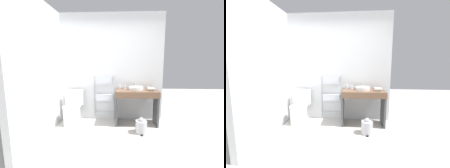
# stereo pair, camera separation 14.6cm
# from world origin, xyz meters

# --- Properties ---
(ground_plane) EXTENTS (12.00, 12.00, 0.00)m
(ground_plane) POSITION_xyz_m (0.00, 0.00, 0.00)
(ground_plane) COLOR beige
(wall_back) EXTENTS (2.68, 0.12, 2.66)m
(wall_back) POSITION_xyz_m (0.00, 1.61, 1.33)
(wall_back) COLOR silver
(wall_back) RESTS_ON ground_plane
(wall_side) EXTENTS (0.12, 2.30, 2.66)m
(wall_side) POSITION_xyz_m (-1.28, 0.78, 1.33)
(wall_side) COLOR silver
(wall_side) RESTS_ON ground_plane
(toilet) EXTENTS (0.42, 0.55, 0.80)m
(toilet) POSITION_xyz_m (-0.86, 1.21, 0.33)
(toilet) COLOR white
(toilet) RESTS_ON ground_plane
(towel_radiator) EXTENTS (0.53, 0.06, 1.15)m
(towel_radiator) POSITION_xyz_m (-0.12, 1.50, 0.75)
(towel_radiator) COLOR silver
(towel_radiator) RESTS_ON ground_plane
(vanity_counter) EXTENTS (0.98, 0.54, 0.83)m
(vanity_counter) POSITION_xyz_m (0.66, 1.25, 0.57)
(vanity_counter) COLOR brown
(vanity_counter) RESTS_ON ground_plane
(sink_basin) EXTENTS (0.34, 0.34, 0.07)m
(sink_basin) POSITION_xyz_m (0.65, 1.29, 0.87)
(sink_basin) COLOR white
(sink_basin) RESTS_ON vanity_counter
(faucet) EXTENTS (0.02, 0.10, 0.14)m
(faucet) POSITION_xyz_m (0.65, 1.48, 0.92)
(faucet) COLOR silver
(faucet) RESTS_ON vanity_counter
(cup_near_wall) EXTENTS (0.07, 0.07, 0.10)m
(cup_near_wall) POSITION_xyz_m (0.28, 1.44, 0.88)
(cup_near_wall) COLOR silver
(cup_near_wall) RESTS_ON vanity_counter
(cup_near_edge) EXTENTS (0.07, 0.07, 0.09)m
(cup_near_edge) POSITION_xyz_m (0.39, 1.40, 0.88)
(cup_near_edge) COLOR silver
(cup_near_edge) RESTS_ON vanity_counter
(hair_dryer) EXTENTS (0.18, 0.18, 0.08)m
(hair_dryer) POSITION_xyz_m (0.99, 1.22, 0.87)
(hair_dryer) COLOR white
(hair_dryer) RESTS_ON vanity_counter
(trash_bin) EXTENTS (0.24, 0.27, 0.34)m
(trash_bin) POSITION_xyz_m (0.72, 0.79, 0.14)
(trash_bin) COLOR #B7B7BC
(trash_bin) RESTS_ON ground_plane
(bath_mat) EXTENTS (0.56, 0.36, 0.01)m
(bath_mat) POSITION_xyz_m (-0.78, 0.57, 0.01)
(bath_mat) COLOR #B2BCCC
(bath_mat) RESTS_ON ground_plane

